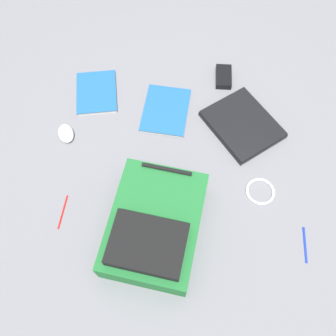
% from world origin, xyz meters
% --- Properties ---
extents(ground_plane, '(3.52, 3.52, 0.00)m').
position_xyz_m(ground_plane, '(0.00, 0.00, 0.00)').
color(ground_plane, slate).
extents(backpack, '(0.46, 0.53, 0.18)m').
position_xyz_m(backpack, '(-0.12, -0.27, 0.07)').
color(backpack, '#1E662D').
rests_on(backpack, ground_plane).
extents(laptop, '(0.38, 0.40, 0.03)m').
position_xyz_m(laptop, '(0.32, 0.18, 0.02)').
color(laptop, black).
rests_on(laptop, ground_plane).
extents(book_comic, '(0.27, 0.31, 0.02)m').
position_xyz_m(book_comic, '(-0.01, 0.30, 0.01)').
color(book_comic, silver).
rests_on(book_comic, ground_plane).
extents(book_red, '(0.19, 0.25, 0.02)m').
position_xyz_m(book_red, '(-0.33, 0.44, 0.01)').
color(book_red, silver).
rests_on(book_red, ground_plane).
extents(computer_mouse, '(0.09, 0.12, 0.03)m').
position_xyz_m(computer_mouse, '(-0.47, 0.22, 0.02)').
color(computer_mouse, silver).
rests_on(computer_mouse, ground_plane).
extents(cable_coil, '(0.12, 0.12, 0.01)m').
position_xyz_m(cable_coil, '(0.33, -0.15, 0.01)').
color(cable_coil, silver).
rests_on(cable_coil, ground_plane).
extents(power_brick, '(0.10, 0.15, 0.03)m').
position_xyz_m(power_brick, '(0.29, 0.46, 0.02)').
color(power_brick, black).
rests_on(power_brick, ground_plane).
extents(pen_black, '(0.04, 0.14, 0.01)m').
position_xyz_m(pen_black, '(0.45, -0.39, 0.00)').
color(pen_black, '#1933B2').
rests_on(pen_black, ground_plane).
extents(pen_blue, '(0.04, 0.14, 0.01)m').
position_xyz_m(pen_blue, '(-0.49, -0.14, 0.00)').
color(pen_blue, red).
rests_on(pen_blue, ground_plane).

